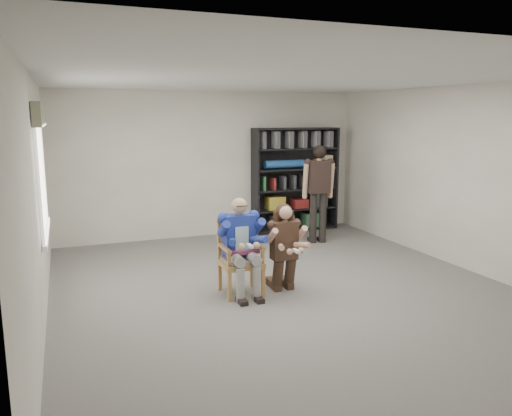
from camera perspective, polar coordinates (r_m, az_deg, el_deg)
name	(u,v)px	position (r m, az deg, el deg)	size (l,w,h in m)	color
room_shell	(287,188)	(6.52, 3.55, 2.25)	(6.00, 7.00, 2.80)	beige
floor	(286,291)	(6.86, 3.42, -9.41)	(6.00, 7.00, 0.01)	slate
window_left	(43,172)	(6.90, -23.18, 3.81)	(0.16, 2.00, 1.75)	white
armchair	(241,257)	(6.60, -1.73, -5.64)	(0.58, 0.56, 1.00)	#B07F38
seated_man	(241,246)	(6.56, -1.74, -4.38)	(0.56, 0.78, 1.30)	#142198
kneeling_woman	(285,248)	(6.67, 3.32, -4.62)	(0.50, 0.80, 1.19)	#372518
bookshelf	(295,180)	(10.22, 4.52, 3.23)	(1.80, 0.38, 2.10)	black
standing_man	(318,195)	(9.26, 7.15, 1.51)	(0.56, 0.31, 1.80)	black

